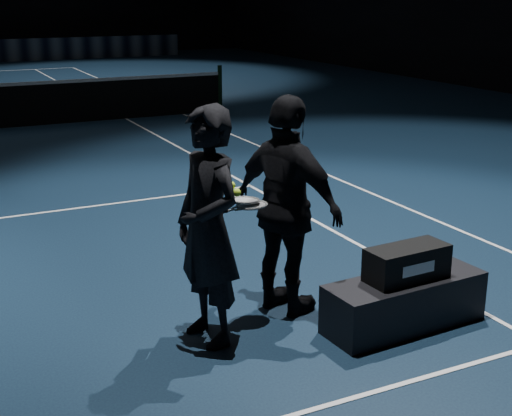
{
  "coord_description": "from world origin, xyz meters",
  "views": [
    {
      "loc": [
        -0.3,
        -15.56,
        2.76
      ],
      "look_at": [
        2.19,
        -10.5,
        1.04
      ],
      "focal_mm": 50.0,
      "sensor_mm": 36.0,
      "label": 1
    }
  ],
  "objects_px": {
    "player_b": "(287,207)",
    "tennis_balls": "(233,190)",
    "racket_bag": "(407,263)",
    "racket_lower": "(252,205)",
    "player_bench": "(404,302)",
    "player_a": "(208,227)",
    "racket_upper": "(244,200)"
  },
  "relations": [
    {
      "from": "player_a",
      "to": "player_b",
      "type": "height_order",
      "value": "same"
    },
    {
      "from": "racket_bag",
      "to": "player_a",
      "type": "distance_m",
      "value": 1.71
    },
    {
      "from": "tennis_balls",
      "to": "player_bench",
      "type": "bearing_deg",
      "value": -23.46
    },
    {
      "from": "racket_lower",
      "to": "player_a",
      "type": "bearing_deg",
      "value": 180.0
    },
    {
      "from": "racket_bag",
      "to": "racket_lower",
      "type": "bearing_deg",
      "value": 148.38
    },
    {
      "from": "player_b",
      "to": "racket_upper",
      "type": "distance_m",
      "value": 0.47
    },
    {
      "from": "player_b",
      "to": "tennis_balls",
      "type": "xyz_separation_m",
      "value": [
        -0.58,
        -0.14,
        0.26
      ]
    },
    {
      "from": "player_a",
      "to": "racket_lower",
      "type": "xyz_separation_m",
      "value": [
        0.44,
        0.11,
        0.1
      ]
    },
    {
      "from": "player_a",
      "to": "racket_lower",
      "type": "height_order",
      "value": "player_a"
    },
    {
      "from": "player_b",
      "to": "racket_lower",
      "type": "distance_m",
      "value": 0.41
    },
    {
      "from": "player_bench",
      "to": "racket_upper",
      "type": "height_order",
      "value": "racket_upper"
    },
    {
      "from": "player_bench",
      "to": "player_b",
      "type": "relative_size",
      "value": 0.74
    },
    {
      "from": "racket_lower",
      "to": "racket_upper",
      "type": "bearing_deg",
      "value": 141.34
    },
    {
      "from": "racket_bag",
      "to": "player_b",
      "type": "bearing_deg",
      "value": 133.44
    },
    {
      "from": "player_bench",
      "to": "player_a",
      "type": "bearing_deg",
      "value": 158.86
    },
    {
      "from": "player_bench",
      "to": "tennis_balls",
      "type": "relative_size",
      "value": 12.03
    },
    {
      "from": "player_bench",
      "to": "racket_bag",
      "type": "distance_m",
      "value": 0.36
    },
    {
      "from": "racket_bag",
      "to": "racket_lower",
      "type": "height_order",
      "value": "racket_lower"
    },
    {
      "from": "player_bench",
      "to": "racket_upper",
      "type": "relative_size",
      "value": 2.12
    },
    {
      "from": "racket_bag",
      "to": "player_b",
      "type": "xyz_separation_m",
      "value": [
        -0.76,
        0.72,
        0.4
      ]
    },
    {
      "from": "player_a",
      "to": "racket_lower",
      "type": "distance_m",
      "value": 0.46
    },
    {
      "from": "player_a",
      "to": "tennis_balls",
      "type": "bearing_deg",
      "value": 94.21
    },
    {
      "from": "player_a",
      "to": "tennis_balls",
      "type": "height_order",
      "value": "player_a"
    },
    {
      "from": "player_a",
      "to": "racket_upper",
      "type": "xyz_separation_m",
      "value": [
        0.38,
        0.13,
        0.14
      ]
    },
    {
      "from": "player_bench",
      "to": "racket_upper",
      "type": "bearing_deg",
      "value": 148.55
    },
    {
      "from": "racket_bag",
      "to": "player_b",
      "type": "distance_m",
      "value": 1.12
    },
    {
      "from": "player_b",
      "to": "racket_lower",
      "type": "bearing_deg",
      "value": 82.04
    },
    {
      "from": "player_bench",
      "to": "tennis_balls",
      "type": "xyz_separation_m",
      "value": [
        -1.34,
        0.58,
        1.01
      ]
    },
    {
      "from": "racket_upper",
      "to": "player_bench",
      "type": "bearing_deg",
      "value": -46.17
    },
    {
      "from": "racket_bag",
      "to": "player_bench",
      "type": "bearing_deg",
      "value": 0.0
    },
    {
      "from": "player_b",
      "to": "racket_bag",
      "type": "bearing_deg",
      "value": -155.23
    },
    {
      "from": "player_b",
      "to": "racket_lower",
      "type": "relative_size",
      "value": 2.86
    }
  ]
}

